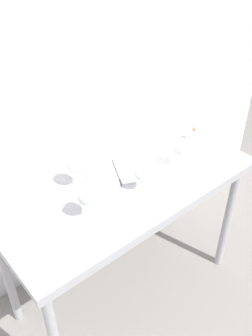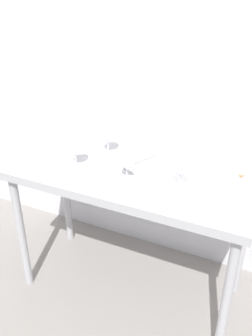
{
  "view_description": "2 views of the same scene",
  "coord_description": "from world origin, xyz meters",
  "px_view_note": "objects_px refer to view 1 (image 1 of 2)",
  "views": [
    {
      "loc": [
        -0.95,
        -1.14,
        2.07
      ],
      "look_at": [
        -0.01,
        -0.01,
        1.0
      ],
      "focal_mm": 38.92,
      "sensor_mm": 36.0,
      "label": 1
    },
    {
      "loc": [
        0.73,
        -1.67,
        1.92
      ],
      "look_at": [
        -0.01,
        -0.05,
        0.93
      ],
      "focal_mm": 39.95,
      "sensor_mm": 36.0,
      "label": 2
    }
  ],
  "objects_px": {
    "wine_glass_near_right": "(179,147)",
    "tasting_sheet_lower": "(45,201)",
    "tasting_sheet_upper": "(153,153)",
    "wine_glass_near_left": "(87,197)",
    "wine_glass_near_center": "(142,173)",
    "decanter_funnel": "(194,135)",
    "wine_glass_far_left": "(77,166)",
    "open_notebook": "(116,172)"
  },
  "relations": [
    {
      "from": "wine_glass_near_right",
      "to": "tasting_sheet_lower",
      "type": "relative_size",
      "value": 0.82
    },
    {
      "from": "tasting_sheet_upper",
      "to": "tasting_sheet_lower",
      "type": "bearing_deg",
      "value": -161.16
    },
    {
      "from": "wine_glass_near_left",
      "to": "wine_glass_near_center",
      "type": "relative_size",
      "value": 1.15
    },
    {
      "from": "wine_glass_near_center",
      "to": "tasting_sheet_upper",
      "type": "distance_m",
      "value": 0.36
    },
    {
      "from": "wine_glass_near_left",
      "to": "wine_glass_near_center",
      "type": "bearing_deg",
      "value": -1.16
    },
    {
      "from": "decanter_funnel",
      "to": "tasting_sheet_lower",
      "type": "bearing_deg",
      "value": 175.18
    },
    {
      "from": "tasting_sheet_upper",
      "to": "decanter_funnel",
      "type": "distance_m",
      "value": 0.29
    },
    {
      "from": "wine_glass_far_left",
      "to": "tasting_sheet_lower",
      "type": "xyz_separation_m",
      "value": [
        -0.19,
        0.01,
        -0.13
      ]
    },
    {
      "from": "wine_glass_near_center",
      "to": "wine_glass_near_right",
      "type": "bearing_deg",
      "value": 4.26
    },
    {
      "from": "wine_glass_near_center",
      "to": "tasting_sheet_lower",
      "type": "xyz_separation_m",
      "value": [
        -0.42,
        0.24,
        -0.1
      ]
    },
    {
      "from": "open_notebook",
      "to": "tasting_sheet_lower",
      "type": "xyz_separation_m",
      "value": [
        -0.41,
        0.04,
        -0.0
      ]
    },
    {
      "from": "wine_glass_far_left",
      "to": "decanter_funnel",
      "type": "height_order",
      "value": "wine_glass_far_left"
    },
    {
      "from": "wine_glass_near_center",
      "to": "wine_glass_near_left",
      "type": "bearing_deg",
      "value": 178.84
    },
    {
      "from": "wine_glass_near_right",
      "to": "decanter_funnel",
      "type": "distance_m",
      "value": 0.32
    },
    {
      "from": "open_notebook",
      "to": "tasting_sheet_upper",
      "type": "relative_size",
      "value": 1.42
    },
    {
      "from": "wine_glass_near_left",
      "to": "decanter_funnel",
      "type": "distance_m",
      "value": 0.9
    },
    {
      "from": "open_notebook",
      "to": "wine_glass_near_center",
      "type": "bearing_deg",
      "value": -62.32
    },
    {
      "from": "open_notebook",
      "to": "tasting_sheet_lower",
      "type": "height_order",
      "value": "open_notebook"
    },
    {
      "from": "wine_glass_far_left",
      "to": "decanter_funnel",
      "type": "bearing_deg",
      "value": -5.06
    },
    {
      "from": "tasting_sheet_lower",
      "to": "open_notebook",
      "type": "bearing_deg",
      "value": -35.58
    },
    {
      "from": "open_notebook",
      "to": "decanter_funnel",
      "type": "relative_size",
      "value": 3.33
    },
    {
      "from": "decanter_funnel",
      "to": "open_notebook",
      "type": "bearing_deg",
      "value": 176.17
    },
    {
      "from": "wine_glass_near_right",
      "to": "decanter_funnel",
      "type": "height_order",
      "value": "wine_glass_near_right"
    },
    {
      "from": "wine_glass_near_left",
      "to": "open_notebook",
      "type": "height_order",
      "value": "wine_glass_near_left"
    },
    {
      "from": "wine_glass_far_left",
      "to": "tasting_sheet_upper",
      "type": "distance_m",
      "value": 0.52
    },
    {
      "from": "wine_glass_far_left",
      "to": "tasting_sheet_upper",
      "type": "xyz_separation_m",
      "value": [
        0.5,
        -0.02,
        -0.13
      ]
    },
    {
      "from": "tasting_sheet_lower",
      "to": "decanter_funnel",
      "type": "bearing_deg",
      "value": -34.21
    },
    {
      "from": "wine_glass_near_left",
      "to": "tasting_sheet_upper",
      "type": "relative_size",
      "value": 0.64
    },
    {
      "from": "wine_glass_far_left",
      "to": "wine_glass_near_left",
      "type": "bearing_deg",
      "value": -112.95
    },
    {
      "from": "wine_glass_far_left",
      "to": "decanter_funnel",
      "type": "distance_m",
      "value": 0.8
    },
    {
      "from": "wine_glass_far_left",
      "to": "open_notebook",
      "type": "relative_size",
      "value": 0.47
    },
    {
      "from": "tasting_sheet_lower",
      "to": "wine_glass_near_center",
      "type": "bearing_deg",
      "value": -59.05
    },
    {
      "from": "wine_glass_near_right",
      "to": "wine_glass_far_left",
      "type": "distance_m",
      "value": 0.55
    },
    {
      "from": "wine_glass_near_right",
      "to": "tasting_sheet_upper",
      "type": "distance_m",
      "value": 0.22
    },
    {
      "from": "open_notebook",
      "to": "tasting_sheet_lower",
      "type": "bearing_deg",
      "value": -160.36
    },
    {
      "from": "wine_glass_near_center",
      "to": "tasting_sheet_upper",
      "type": "height_order",
      "value": "wine_glass_near_center"
    },
    {
      "from": "wine_glass_near_center",
      "to": "wine_glass_far_left",
      "type": "distance_m",
      "value": 0.32
    },
    {
      "from": "wine_glass_far_left",
      "to": "tasting_sheet_lower",
      "type": "bearing_deg",
      "value": 176.16
    },
    {
      "from": "wine_glass_near_center",
      "to": "tasting_sheet_lower",
      "type": "relative_size",
      "value": 0.71
    },
    {
      "from": "wine_glass_near_left",
      "to": "wine_glass_far_left",
      "type": "relative_size",
      "value": 0.95
    },
    {
      "from": "wine_glass_near_left",
      "to": "decanter_funnel",
      "type": "height_order",
      "value": "wine_glass_near_left"
    },
    {
      "from": "wine_glass_near_center",
      "to": "decanter_funnel",
      "type": "relative_size",
      "value": 1.3
    }
  ]
}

